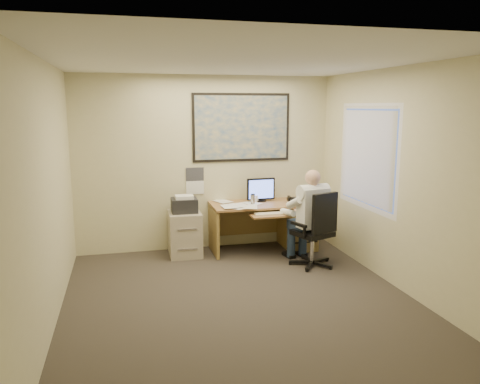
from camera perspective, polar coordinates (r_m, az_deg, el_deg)
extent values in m
cube|color=#332E28|center=(5.54, 0.13, -13.31)|extent=(4.00, 4.50, 0.00)
cube|color=white|center=(5.09, 0.14, 15.72)|extent=(4.00, 4.50, 0.00)
cube|color=beige|center=(7.33, -4.21, 3.50)|extent=(4.00, 0.00, 2.70)
cube|color=beige|center=(3.07, 10.58, -6.42)|extent=(4.00, 0.00, 2.70)
cube|color=beige|center=(5.05, -22.44, -0.41)|extent=(0.00, 4.50, 2.70)
cube|color=beige|center=(5.96, 19.14, 1.35)|extent=(0.00, 4.50, 2.70)
cube|color=#A27445|center=(7.25, 2.80, -1.47)|extent=(1.60, 0.75, 0.03)
cube|color=olive|center=(7.52, 6.98, -4.04)|extent=(0.45, 0.70, 0.70)
cube|color=olive|center=(7.16, -3.23, -4.73)|extent=(0.04, 0.70, 0.70)
cube|color=olive|center=(7.64, 2.03, -3.05)|extent=(1.55, 0.03, 0.55)
cylinder|color=black|center=(7.39, 2.50, -1.05)|extent=(0.18, 0.18, 0.02)
cube|color=black|center=(7.34, 2.56, 0.38)|extent=(0.45, 0.06, 0.34)
cube|color=#5D7DFF|center=(7.31, 2.61, 0.34)|extent=(0.40, 0.02, 0.29)
cube|color=#A27445|center=(6.84, 3.59, -2.86)|extent=(0.55, 0.30, 0.02)
cube|color=beige|center=(6.84, 3.59, -2.67)|extent=(0.43, 0.14, 0.02)
cube|color=black|center=(7.46, 6.49, -0.91)|extent=(0.20, 0.19, 0.04)
cylinder|color=silver|center=(7.12, 1.57, -0.93)|extent=(0.07, 0.07, 0.15)
cylinder|color=white|center=(7.34, 1.93, -0.78)|extent=(0.08, 0.08, 0.11)
cube|color=white|center=(7.13, -0.66, -1.45)|extent=(0.60, 0.56, 0.02)
cube|color=#1E4C93|center=(7.38, 0.20, 7.87)|extent=(1.56, 0.03, 1.06)
cube|color=white|center=(7.32, -5.52, 1.35)|extent=(0.28, 0.01, 0.42)
cube|color=#ACA08A|center=(7.15, -6.74, -5.04)|extent=(0.49, 0.58, 0.66)
cube|color=black|center=(7.04, -6.82, -1.62)|extent=(0.39, 0.34, 0.21)
cube|color=white|center=(7.00, -6.82, -0.61)|extent=(0.27, 0.21, 0.05)
cylinder|color=silver|center=(6.74, 8.77, -6.77)|extent=(0.06, 0.06, 0.40)
cube|color=black|center=(6.68, 8.82, -4.96)|extent=(0.59, 0.59, 0.07)
cube|color=black|center=(6.38, 9.01, -2.65)|extent=(0.42, 0.20, 0.55)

